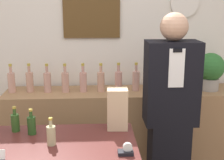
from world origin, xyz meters
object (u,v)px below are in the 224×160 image
object	(u,v)px
shopkeeper	(170,116)
paper_bag	(117,109)
potted_plant	(210,70)
tape_dispenser	(126,151)

from	to	relation	value
shopkeeper	paper_bag	distance (m)	0.66
potted_plant	tape_dispenser	world-z (taller)	potted_plant
paper_bag	shopkeeper	bearing A→B (deg)	40.31
paper_bag	tape_dispenser	world-z (taller)	paper_bag
shopkeeper	paper_bag	size ratio (longest dim) A/B	5.94
potted_plant	paper_bag	size ratio (longest dim) A/B	1.33
potted_plant	shopkeeper	bearing A→B (deg)	-133.19
tape_dispenser	paper_bag	bearing A→B (deg)	93.58
shopkeeper	paper_bag	xyz separation A→B (m)	(-0.47, -0.40, 0.21)
shopkeeper	tape_dispenser	world-z (taller)	shopkeeper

